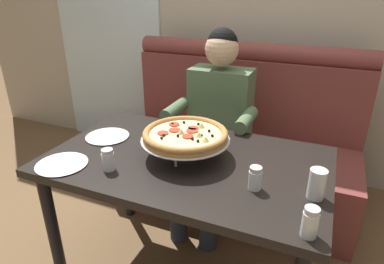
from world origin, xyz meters
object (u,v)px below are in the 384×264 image
(pizza, at_px, (185,135))
(plate_near_right, at_px, (107,135))
(shaker_parmesan, at_px, (108,161))
(shaker_pepper_flakes, at_px, (255,180))
(shaker_oregano, at_px, (310,224))
(plate_near_left, at_px, (62,163))
(diner_main, at_px, (215,120))
(booth_bench, at_px, (234,148))
(dining_table, at_px, (187,174))
(drinking_glass, at_px, (317,186))

(pizza, bearing_deg, plate_near_right, 176.15)
(shaker_parmesan, height_order, plate_near_right, shaker_parmesan)
(shaker_pepper_flakes, bearing_deg, shaker_oregano, -41.75)
(plate_near_left, bearing_deg, diner_main, 64.09)
(shaker_oregano, distance_m, shaker_parmesan, 0.87)
(pizza, relative_size, shaker_parmesan, 4.21)
(diner_main, bearing_deg, booth_bench, 75.60)
(pizza, height_order, shaker_pepper_flakes, pizza)
(dining_table, bearing_deg, diner_main, 96.42)
(plate_near_right, bearing_deg, pizza, -3.85)
(booth_bench, xyz_separation_m, pizza, (-0.01, -0.86, 0.46))
(plate_near_right, bearing_deg, shaker_oregano, -19.53)
(shaker_oregano, distance_m, plate_near_right, 1.15)
(dining_table, bearing_deg, shaker_pepper_flakes, -19.91)
(dining_table, height_order, diner_main, diner_main)
(shaker_pepper_flakes, height_order, plate_near_left, shaker_pepper_flakes)
(pizza, xyz_separation_m, shaker_parmesan, (-0.26, -0.25, -0.07))
(shaker_pepper_flakes, relative_size, shaker_oregano, 0.90)
(booth_bench, height_order, drinking_glass, booth_bench)
(booth_bench, xyz_separation_m, plate_near_left, (-0.50, -1.16, 0.36))
(pizza, height_order, shaker_oregano, pizza)
(shaker_pepper_flakes, bearing_deg, drinking_glass, 7.70)
(drinking_glass, bearing_deg, plate_near_left, -170.25)
(diner_main, xyz_separation_m, shaker_pepper_flakes, (0.43, -0.74, 0.08))
(shaker_parmesan, xyz_separation_m, drinking_glass, (0.87, 0.14, 0.01))
(shaker_pepper_flakes, xyz_separation_m, shaker_parmesan, (-0.64, -0.11, 0.00))
(pizza, relative_size, drinking_glass, 3.45)
(booth_bench, bearing_deg, diner_main, -104.40)
(diner_main, bearing_deg, pizza, -84.61)
(plate_near_left, distance_m, drinking_glass, 1.11)
(shaker_parmesan, bearing_deg, plate_near_right, 127.40)
(drinking_glass, bearing_deg, booth_bench, 121.36)
(booth_bench, height_order, shaker_parmesan, booth_bench)
(booth_bench, distance_m, plate_near_left, 1.32)
(shaker_pepper_flakes, xyz_separation_m, shaker_oregano, (0.23, -0.20, 0.00))
(booth_bench, height_order, shaker_pepper_flakes, booth_bench)
(shaker_pepper_flakes, bearing_deg, pizza, 158.37)
(diner_main, distance_m, plate_near_right, 0.70)
(shaker_parmesan, relative_size, plate_near_right, 0.43)
(shaker_oregano, bearing_deg, booth_bench, 116.03)
(drinking_glass, bearing_deg, dining_table, 170.47)
(shaker_pepper_flakes, distance_m, plate_near_right, 0.88)
(diner_main, bearing_deg, dining_table, -83.58)
(plate_near_left, xyz_separation_m, drinking_glass, (1.10, 0.19, 0.04))
(booth_bench, height_order, shaker_oregano, booth_bench)
(diner_main, xyz_separation_m, plate_near_left, (-0.43, -0.90, 0.05))
(pizza, distance_m, plate_near_right, 0.49)
(plate_near_right, relative_size, drinking_glass, 1.91)
(dining_table, bearing_deg, shaker_oregano, -29.59)
(booth_bench, xyz_separation_m, shaker_pepper_flakes, (0.36, -1.00, 0.39))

